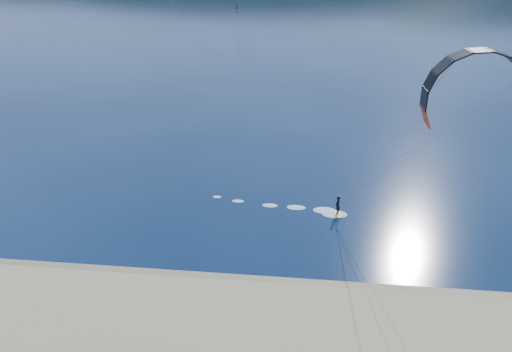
# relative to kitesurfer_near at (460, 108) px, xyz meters

# --- Properties ---
(ground) EXTENTS (1800.00, 1800.00, 0.00)m
(ground) POSITION_rel_kitesurfer_near_xyz_m (-15.25, -9.95, -9.99)
(ground) COLOR #061831
(ground) RESTS_ON ground
(wet_sand) EXTENTS (220.00, 2.50, 0.10)m
(wet_sand) POSITION_rel_kitesurfer_near_xyz_m (-15.25, -5.45, -9.94)
(wet_sand) COLOR #927C54
(wet_sand) RESTS_ON ground
(kitesurfer_near) EXTENTS (21.18, 8.08, 13.91)m
(kitesurfer_near) POSITION_rel_kitesurfer_near_xyz_m (0.00, 0.00, 0.00)
(kitesurfer_near) COLOR #D6EC1B
(kitesurfer_near) RESTS_ON ground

